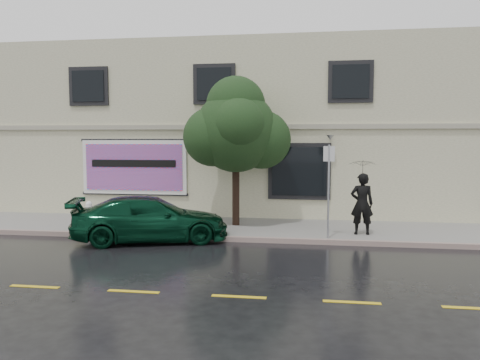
# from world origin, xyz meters

# --- Properties ---
(ground) EXTENTS (90.00, 90.00, 0.00)m
(ground) POSITION_xyz_m (0.00, 0.00, 0.00)
(ground) COLOR black
(ground) RESTS_ON ground
(sidewalk) EXTENTS (20.00, 3.50, 0.15)m
(sidewalk) POSITION_xyz_m (0.00, 3.25, 0.07)
(sidewalk) COLOR gray
(sidewalk) RESTS_ON ground
(curb) EXTENTS (20.00, 0.18, 0.16)m
(curb) POSITION_xyz_m (0.00, 1.50, 0.07)
(curb) COLOR gray
(curb) RESTS_ON ground
(road_marking) EXTENTS (19.00, 0.12, 0.01)m
(road_marking) POSITION_xyz_m (0.00, -3.50, 0.01)
(road_marking) COLOR gold
(road_marking) RESTS_ON ground
(building) EXTENTS (20.00, 8.12, 7.00)m
(building) POSITION_xyz_m (0.00, 9.00, 3.50)
(building) COLOR beige
(building) RESTS_ON ground
(billboard) EXTENTS (4.30, 0.16, 2.20)m
(billboard) POSITION_xyz_m (-3.20, 4.92, 2.05)
(billboard) COLOR white
(billboard) RESTS_ON ground
(car) EXTENTS (5.13, 3.39, 1.38)m
(car) POSITION_xyz_m (-1.26, 1.20, 0.69)
(car) COLOR #072F1D
(car) RESTS_ON ground
(pedestrian) EXTENTS (0.71, 0.47, 1.94)m
(pedestrian) POSITION_xyz_m (5.21, 2.44, 1.12)
(pedestrian) COLOR black
(pedestrian) RESTS_ON sidewalk
(umbrella) EXTENTS (1.08, 1.08, 0.68)m
(umbrella) POSITION_xyz_m (5.21, 2.44, 2.43)
(umbrella) COLOR black
(umbrella) RESTS_ON pedestrian
(street_tree) EXTENTS (2.83, 2.83, 4.67)m
(street_tree) POSITION_xyz_m (1.05, 3.48, 3.40)
(street_tree) COLOR black
(street_tree) RESTS_ON sidewalk
(fire_hydrant) EXTENTS (0.33, 0.31, 0.80)m
(fire_hydrant) POSITION_xyz_m (-4.16, 3.00, 0.54)
(fire_hydrant) COLOR white
(fire_hydrant) RESTS_ON sidewalk
(sign_pole) EXTENTS (0.34, 0.13, 2.83)m
(sign_pole) POSITION_xyz_m (4.14, 1.70, 1.83)
(sign_pole) COLOR #9B9DA3
(sign_pole) RESTS_ON sidewalk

